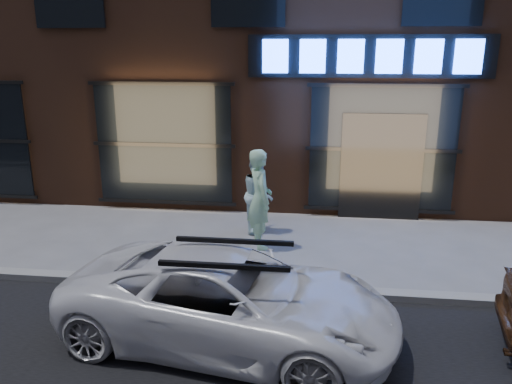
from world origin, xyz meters
The scene contains 5 objects.
ground centered at (0.00, 0.00, 0.00)m, with size 90.00×90.00×0.00m, color slate.
curb centered at (0.00, 0.00, 0.06)m, with size 60.00×0.25×0.12m, color gray.
man_bowtie centered at (-2.51, 1.90, 0.98)m, with size 0.71×0.47×1.95m, color #C0FCCC.
man_cap centered at (-2.64, 2.79, 0.81)m, with size 0.79×0.62×1.63m, color white.
white_suv centered at (-2.52, -1.44, 0.61)m, with size 2.02×4.39×1.22m, color white.
Camera 1 is at (-1.48, -7.22, 3.77)m, focal length 35.00 mm.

